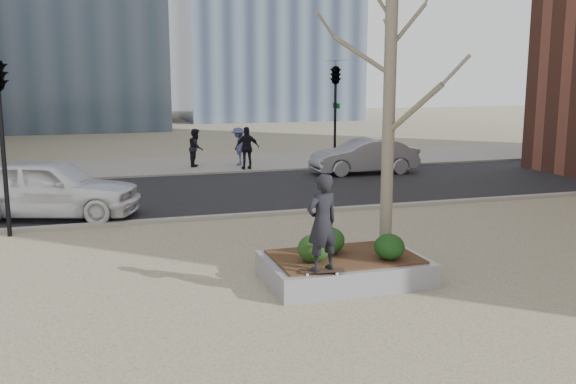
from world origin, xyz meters
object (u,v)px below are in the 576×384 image
object	(u,v)px
skateboard	(322,272)
skateboarder	(322,223)
planter	(344,269)
police_car	(49,188)

from	to	relation	value
skateboard	skateboarder	world-z (taller)	skateboarder
skateboard	skateboarder	bearing A→B (deg)	11.13
planter	skateboarder	xyz separation A→B (m)	(-0.76, -0.84, 1.15)
planter	skateboard	bearing A→B (deg)	-132.27
skateboarder	police_car	size ratio (longest dim) A/B	0.35
police_car	skateboarder	bearing A→B (deg)	-130.75
skateboarder	police_car	world-z (taller)	skateboarder
skateboard	skateboarder	distance (m)	0.89
skateboarder	police_car	distance (m)	9.61
planter	skateboarder	distance (m)	1.62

